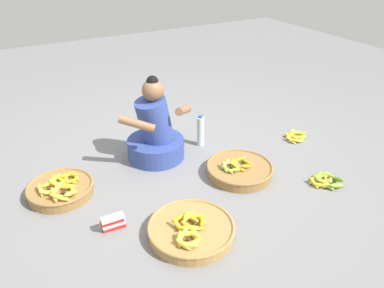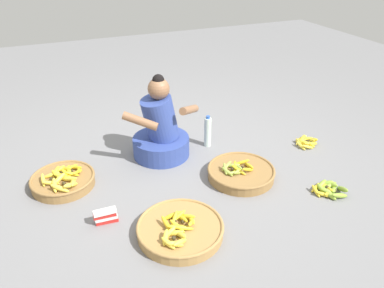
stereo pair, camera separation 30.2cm
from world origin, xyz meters
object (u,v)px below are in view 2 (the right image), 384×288
object	(u,v)px
banana_basket_back_center	(180,229)
water_bottle	(208,132)
banana_basket_mid_right	(63,180)
banana_basket_front_right	(241,172)
loose_bananas_back_right	(328,189)
vendor_woman_front	(161,131)
loose_bananas_mid_left	(306,142)
packet_carton_stack	(106,216)

from	to	relation	value
banana_basket_back_center	water_bottle	xyz separation A→B (m)	(0.70, 1.07, 0.10)
banana_basket_mid_right	water_bottle	xyz separation A→B (m)	(1.37, 0.16, 0.09)
banana_basket_front_right	water_bottle	xyz separation A→B (m)	(-0.03, 0.62, 0.10)
water_bottle	loose_bananas_back_right	bearing A→B (deg)	-61.79
banana_basket_front_right	water_bottle	size ratio (longest dim) A/B	1.80
banana_basket_front_right	banana_basket_back_center	world-z (taller)	banana_basket_front_right
vendor_woman_front	banana_basket_back_center	distance (m)	1.11
loose_bananas_back_right	water_bottle	xyz separation A→B (m)	(-0.57, 1.07, 0.12)
banana_basket_mid_right	loose_bananas_mid_left	size ratio (longest dim) A/B	2.23
loose_bananas_back_right	water_bottle	size ratio (longest dim) A/B	0.87
loose_bananas_mid_left	packet_carton_stack	distance (m)	2.08
loose_bananas_back_right	water_bottle	bearing A→B (deg)	118.21
banana_basket_back_center	banana_basket_mid_right	world-z (taller)	banana_basket_mid_right
water_bottle	packet_carton_stack	size ratio (longest dim) A/B	1.82
loose_bananas_back_right	loose_bananas_mid_left	xyz separation A→B (m)	(0.33, 0.71, -0.00)
banana_basket_front_right	banana_basket_mid_right	xyz separation A→B (m)	(-1.40, 0.45, 0.00)
water_bottle	packet_carton_stack	distance (m)	1.37
loose_bananas_back_right	loose_bananas_mid_left	world-z (taller)	loose_bananas_back_right
banana_basket_mid_right	packet_carton_stack	bearing A→B (deg)	-68.47
banana_basket_front_right	packet_carton_stack	bearing A→B (deg)	-173.56
loose_bananas_back_right	packet_carton_stack	xyz separation A→B (m)	(-1.72, 0.32, 0.03)
packet_carton_stack	vendor_woman_front	bearing A→B (deg)	48.11
banana_basket_mid_right	loose_bananas_back_right	size ratio (longest dim) A/B	1.89
vendor_woman_front	water_bottle	xyz separation A→B (m)	(0.47, -0.00, -0.10)
banana_basket_mid_right	vendor_woman_front	bearing A→B (deg)	10.30
vendor_woman_front	banana_basket_front_right	world-z (taller)	vendor_woman_front
vendor_woman_front	packet_carton_stack	size ratio (longest dim) A/B	4.51
vendor_woman_front	loose_bananas_back_right	xyz separation A→B (m)	(1.04, -1.07, -0.22)
banana_basket_back_center	packet_carton_stack	bearing A→B (deg)	144.10
loose_bananas_mid_left	water_bottle	size ratio (longest dim) A/B	0.73
banana_basket_front_right	vendor_woman_front	bearing A→B (deg)	128.82
banana_basket_mid_right	water_bottle	distance (m)	1.39
banana_basket_front_right	loose_bananas_back_right	size ratio (longest dim) A/B	2.08
vendor_woman_front	packet_carton_stack	world-z (taller)	vendor_woman_front
packet_carton_stack	water_bottle	bearing A→B (deg)	33.17
loose_bananas_back_right	packet_carton_stack	distance (m)	1.75
banana_basket_front_right	water_bottle	world-z (taller)	water_bottle
loose_bananas_mid_left	banana_basket_front_right	bearing A→B (deg)	-163.80
vendor_woman_front	banana_basket_front_right	size ratio (longest dim) A/B	1.37
banana_basket_mid_right	loose_bananas_mid_left	bearing A→B (deg)	-5.00
vendor_woman_front	water_bottle	size ratio (longest dim) A/B	2.47
water_bottle	packet_carton_stack	xyz separation A→B (m)	(-1.14, -0.75, -0.09)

